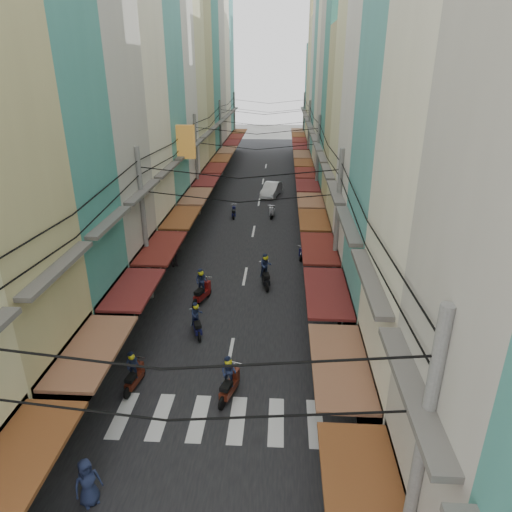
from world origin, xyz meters
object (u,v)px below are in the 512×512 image
at_px(market_umbrella, 378,309).
at_px(traffic_sign, 343,315).
at_px(bicycle, 408,375).
at_px(white_car, 271,196).

bearing_deg(market_umbrella, traffic_sign, -166.15).
xyz_separation_m(market_umbrella, traffic_sign, (-1.55, -0.38, -0.10)).
bearing_deg(bicycle, white_car, -4.54).
distance_m(bicycle, market_umbrella, 2.91).
relative_size(market_umbrella, traffic_sign, 0.86).
bearing_deg(bicycle, traffic_sign, 49.96).
height_order(bicycle, market_umbrella, market_umbrella).
distance_m(market_umbrella, traffic_sign, 1.60).
distance_m(white_car, bicycle, 27.99).
bearing_deg(traffic_sign, market_umbrella, 13.85).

